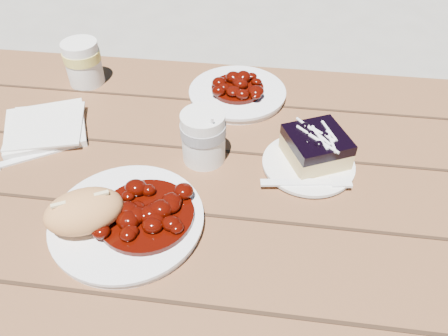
# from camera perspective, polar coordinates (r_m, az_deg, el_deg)

# --- Properties ---
(picnic_table) EXTENTS (2.00, 1.55, 0.75)m
(picnic_table) POSITION_cam_1_polar(r_m,az_deg,el_deg) (0.88, 0.40, -9.28)
(picnic_table) COLOR brown
(picnic_table) RESTS_ON ground
(main_plate) EXTENTS (0.23, 0.23, 0.02)m
(main_plate) POSITION_cam_1_polar(r_m,az_deg,el_deg) (0.71, -12.48, -6.81)
(main_plate) COLOR white
(main_plate) RESTS_ON picnic_table
(goulash_stew) EXTENTS (0.15, 0.15, 0.04)m
(goulash_stew) POSITION_cam_1_polar(r_m,az_deg,el_deg) (0.68, -10.31, -5.23)
(goulash_stew) COLOR #3A0702
(goulash_stew) RESTS_ON main_plate
(bread_roll) EXTENTS (0.14, 0.12, 0.06)m
(bread_roll) POSITION_cam_1_polar(r_m,az_deg,el_deg) (0.69, -17.80, -5.39)
(bread_roll) COLOR tan
(bread_roll) RESTS_ON main_plate
(dessert_plate) EXTENTS (0.16, 0.16, 0.01)m
(dessert_plate) POSITION_cam_1_polar(r_m,az_deg,el_deg) (0.80, 10.93, 0.41)
(dessert_plate) COLOR white
(dessert_plate) RESTS_ON picnic_table
(blueberry_cake) EXTENTS (0.13, 0.13, 0.06)m
(blueberry_cake) POSITION_cam_1_polar(r_m,az_deg,el_deg) (0.79, 11.94, 2.80)
(blueberry_cake) COLOR #DCC178
(blueberry_cake) RESTS_ON dessert_plate
(fork_dessert) EXTENTS (0.16, 0.05, 0.00)m
(fork_dessert) POSITION_cam_1_polar(r_m,az_deg,el_deg) (0.75, 9.53, -1.84)
(fork_dessert) COLOR white
(fork_dessert) RESTS_ON dessert_plate
(coffee_cup) EXTENTS (0.08, 0.08, 0.10)m
(coffee_cup) POSITION_cam_1_polar(r_m,az_deg,el_deg) (0.78, -2.71, 4.04)
(coffee_cup) COLOR white
(coffee_cup) RESTS_ON picnic_table
(napkin_stack) EXTENTS (0.20, 0.20, 0.01)m
(napkin_stack) POSITION_cam_1_polar(r_m,az_deg,el_deg) (0.94, -22.27, 4.93)
(napkin_stack) COLOR white
(napkin_stack) RESTS_ON picnic_table
(fork_table) EXTENTS (0.15, 0.11, 0.00)m
(fork_table) POSITION_cam_1_polar(r_m,az_deg,el_deg) (0.88, -23.68, 1.44)
(fork_table) COLOR white
(fork_table) RESTS_ON picnic_table
(second_plate) EXTENTS (0.20, 0.20, 0.02)m
(second_plate) POSITION_cam_1_polar(r_m,az_deg,el_deg) (0.96, 1.75, 9.67)
(second_plate) COLOR white
(second_plate) RESTS_ON picnic_table
(second_stew) EXTENTS (0.11, 0.11, 0.04)m
(second_stew) POSITION_cam_1_polar(r_m,az_deg,el_deg) (0.95, 1.79, 11.14)
(second_stew) COLOR #3A0702
(second_stew) RESTS_ON second_plate
(second_cup) EXTENTS (0.08, 0.08, 0.10)m
(second_cup) POSITION_cam_1_polar(r_m,az_deg,el_deg) (1.04, -17.90, 12.94)
(second_cup) COLOR white
(second_cup) RESTS_ON picnic_table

